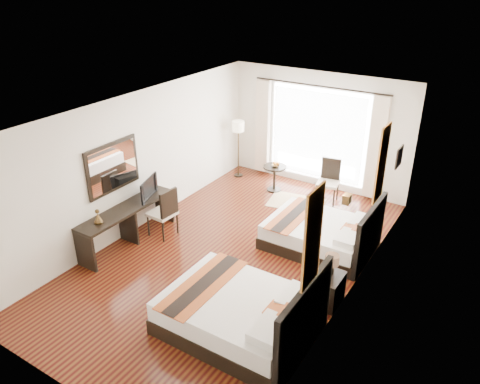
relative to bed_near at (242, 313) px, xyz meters
The scene contains 29 objects.
floor 2.07m from the bed_near, 126.64° to the left, with size 4.50×7.50×0.01m, color black.
ceiling 3.21m from the bed_near, 126.64° to the left, with size 4.50×7.50×0.02m, color white.
wall_headboard 2.22m from the bed_near, 57.95° to the left, with size 0.01×7.50×2.80m, color silver.
wall_desk 3.98m from the bed_near, 154.68° to the left, with size 0.01×7.50×2.80m, color silver.
wall_window 5.63m from the bed_near, 102.76° to the left, with size 4.50×0.01×2.80m, color silver.
wall_entry 2.66m from the bed_near, 120.06° to the right, with size 4.50×0.01×2.80m, color silver.
window_glass 5.59m from the bed_near, 102.79° to the left, with size 2.40×0.02×2.20m, color white.
sheer_curtain 5.54m from the bed_near, 102.93° to the left, with size 2.30×0.02×2.10m, color white.
drape_left 5.98m from the bed_near, 116.86° to the left, with size 0.35×0.14×2.35m, color beige.
drape_right 5.36m from the bed_near, 87.49° to the left, with size 0.35×0.14×2.35m, color beige.
art_panel_near 1.92m from the bed_near, ahead, with size 0.03×0.50×1.35m, color maroon.
art_panel_far 3.39m from the bed_near, 70.09° to the left, with size 0.03×0.50×1.35m, color maroon.
wall_sconce 2.27m from the bed_near, 52.90° to the left, with size 0.10×0.14×0.14m, color #433118.
mirror_frame 3.77m from the bed_near, 164.61° to the left, with size 0.04×1.25×0.95m, color black.
mirror_glass 3.75m from the bed_near, 164.50° to the left, with size 0.01×1.12×0.82m, color white.
bed_near is the anchor object (origin of this frame).
bed_far 2.79m from the bed_near, 88.13° to the left, with size 1.99×1.55×1.12m.
nightstand 1.52m from the bed_near, 57.72° to the left, with size 0.44×0.54×0.52m, color black.
table_lamp 1.65m from the bed_near, 59.21° to the left, with size 0.23×0.23×0.36m.
vase 1.43m from the bed_near, 54.07° to the left, with size 0.12×0.12×0.13m, color black.
console_desk 3.35m from the bed_near, 163.56° to the left, with size 0.50×2.20×0.76m, color black.
television 3.58m from the bed_near, 154.86° to the left, with size 0.73×0.10×0.42m, color black.
bronze_figurine 3.27m from the bed_near, behind, with size 0.16×0.16×0.24m, color #433118, non-canonical shape.
desk_chair 3.18m from the bed_near, 151.65° to the left, with size 0.52×0.52×1.04m.
floor_lamp 5.80m from the bed_near, 122.88° to the left, with size 0.30×0.30×1.48m.
side_table 4.92m from the bed_near, 112.82° to the left, with size 0.55×0.55×0.63m, color black.
fruit_bowl 4.91m from the bed_near, 112.57° to the left, with size 0.19×0.19×0.05m, color #4D3A1B.
window_chair 4.71m from the bed_near, 97.21° to the left, with size 0.54×0.54×1.00m.
jute_rug 4.39m from the bed_near, 105.29° to the left, with size 1.25×0.85×0.01m, color tan.
Camera 1 is at (4.07, -6.24, 4.94)m, focal length 35.00 mm.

